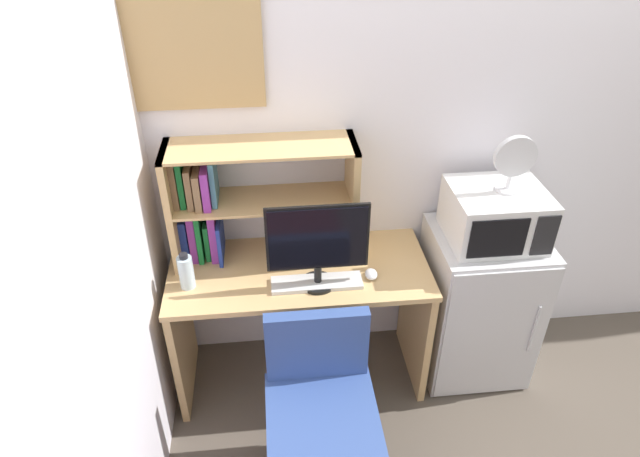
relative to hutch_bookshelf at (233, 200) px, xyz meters
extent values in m
cube|color=silver|center=(1.61, 0.15, 0.22)|extent=(6.40, 0.04, 2.60)
cube|color=silver|center=(-0.41, -1.47, 0.22)|extent=(0.04, 4.40, 2.60)
cube|color=tan|center=(0.30, -0.16, -0.33)|extent=(1.29, 0.58, 0.03)
cube|color=tan|center=(-0.32, -0.16, -0.72)|extent=(0.04, 0.52, 0.74)
cube|color=tan|center=(0.93, -0.16, -0.72)|extent=(0.04, 0.52, 0.74)
cube|color=tan|center=(-0.28, -0.01, -0.02)|extent=(0.03, 0.28, 0.60)
cube|color=tan|center=(0.58, -0.01, -0.02)|extent=(0.03, 0.28, 0.60)
cube|color=tan|center=(0.15, -0.01, 0.28)|extent=(0.90, 0.28, 0.01)
cube|color=tan|center=(0.15, -0.01, -0.01)|extent=(0.83, 0.28, 0.01)
cube|color=navy|center=(-0.25, 0.02, -0.20)|extent=(0.03, 0.17, 0.24)
cube|color=purple|center=(-0.21, 0.02, -0.19)|extent=(0.03, 0.18, 0.26)
cube|color=#197233|center=(-0.18, 0.01, -0.18)|extent=(0.02, 0.19, 0.27)
cube|color=#197233|center=(-0.14, 0.02, -0.22)|extent=(0.02, 0.17, 0.20)
cube|color=purple|center=(-0.11, 0.01, -0.18)|extent=(0.03, 0.19, 0.28)
cube|color=navy|center=(-0.08, 0.00, -0.21)|extent=(0.02, 0.24, 0.22)
cube|color=brown|center=(-0.25, 0.02, 0.12)|extent=(0.03, 0.19, 0.23)
cube|color=#197233|center=(-0.22, 0.02, 0.12)|extent=(0.03, 0.18, 0.24)
cube|color=brown|center=(-0.19, 0.01, 0.10)|extent=(0.03, 0.21, 0.20)
cube|color=brown|center=(-0.15, 0.00, 0.09)|extent=(0.03, 0.23, 0.18)
cube|color=purple|center=(-0.11, 0.00, 0.10)|extent=(0.03, 0.23, 0.20)
cube|color=teal|center=(-0.08, 0.02, 0.11)|extent=(0.02, 0.19, 0.23)
cylinder|color=black|center=(0.38, -0.29, -0.31)|extent=(0.17, 0.17, 0.02)
cylinder|color=black|center=(0.38, -0.29, -0.26)|extent=(0.04, 0.04, 0.09)
cube|color=black|center=(0.38, -0.29, -0.05)|extent=(0.47, 0.01, 0.34)
cube|color=black|center=(0.38, -0.29, -0.05)|extent=(0.45, 0.02, 0.31)
cube|color=silver|center=(0.38, -0.29, -0.31)|extent=(0.43, 0.12, 0.02)
ellipsoid|color=silver|center=(0.64, -0.27, -0.30)|extent=(0.06, 0.08, 0.04)
cylinder|color=silver|center=(-0.23, -0.24, -0.24)|extent=(0.07, 0.07, 0.17)
cylinder|color=black|center=(-0.23, -0.24, -0.14)|extent=(0.04, 0.04, 0.02)
cube|color=silver|center=(1.27, -0.15, -0.65)|extent=(0.55, 0.51, 0.87)
cube|color=silver|center=(1.27, -0.41, -0.65)|extent=(0.53, 0.01, 0.84)
cylinder|color=#B2B2B7|center=(1.46, -0.42, -0.60)|extent=(0.01, 0.01, 0.31)
cube|color=silver|center=(1.27, -0.15, -0.08)|extent=(0.45, 0.39, 0.27)
cube|color=black|center=(1.20, -0.35, -0.08)|extent=(0.27, 0.01, 0.20)
cube|color=black|center=(1.43, -0.35, -0.08)|extent=(0.11, 0.01, 0.21)
cylinder|color=silver|center=(1.30, -0.15, 0.06)|extent=(0.11, 0.11, 0.01)
cylinder|color=silver|center=(1.30, -0.15, 0.11)|extent=(0.02, 0.02, 0.07)
cylinder|color=silver|center=(1.30, -0.16, 0.24)|extent=(0.20, 0.03, 0.20)
cylinder|color=black|center=(0.35, -0.81, -0.86)|extent=(0.04, 0.04, 0.42)
cube|color=#334C8C|center=(0.35, -0.81, -0.63)|extent=(0.48, 0.48, 0.07)
cube|color=#334C8C|center=(0.35, -0.59, -0.41)|extent=(0.45, 0.06, 0.36)
cube|color=tan|center=(-0.14, 0.12, 0.68)|extent=(0.66, 0.02, 0.52)
camera|label=1|loc=(0.18, -2.30, 1.36)|focal=30.78mm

